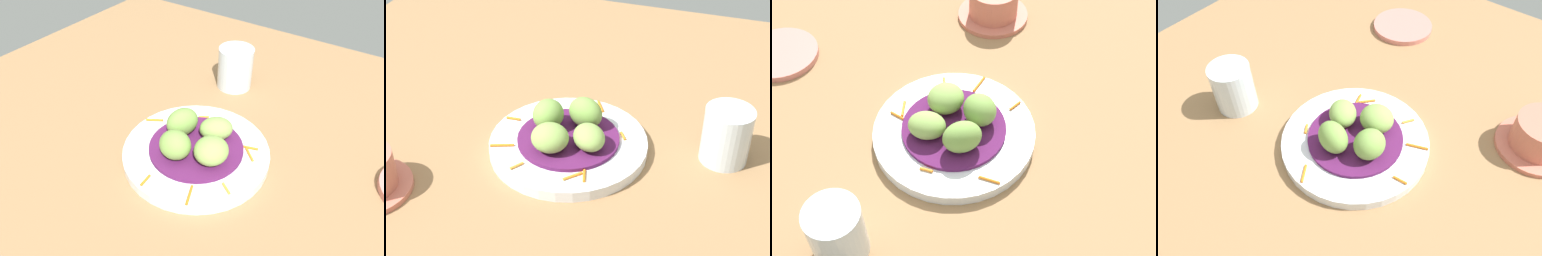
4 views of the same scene
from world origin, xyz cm
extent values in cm
cube|color=#936D47|center=(0.00, 0.00, 1.00)|extent=(110.00, 110.00, 2.00)
cylinder|color=silver|center=(-1.37, -3.13, 2.86)|extent=(23.44, 23.44, 1.71)
cylinder|color=#51194C|center=(-1.37, -3.13, 4.01)|extent=(15.08, 15.08, 0.59)
cylinder|color=orange|center=(-8.60, -8.01, 3.91)|extent=(2.39, 1.07, 0.40)
cylinder|color=orange|center=(-9.61, 1.53, 3.91)|extent=(1.98, 1.51, 0.40)
cylinder|color=orange|center=(-5.98, 5.47, 3.91)|extent=(1.61, 3.38, 0.40)
cylinder|color=orange|center=(8.59, -5.02, 3.91)|extent=(2.80, 1.89, 0.40)
cylinder|color=orange|center=(0.86, 6.77, 3.91)|extent=(0.57, 2.26, 0.40)
cylinder|color=orange|center=(1.97, -10.57, 3.91)|extent=(1.77, 1.35, 0.40)
cylinder|color=orange|center=(-9.17, -6.53, 3.91)|extent=(2.39, 2.25, 0.40)
ellipsoid|color=#84A851|center=(-5.02, -1.70, 6.32)|extent=(5.57, 5.81, 4.04)
ellipsoid|color=#84A851|center=(-2.80, -6.78, 6.06)|extent=(6.92, 6.83, 3.52)
ellipsoid|color=#759E47|center=(2.28, -4.56, 6.62)|extent=(5.76, 6.59, 4.63)
ellipsoid|color=#759E47|center=(0.06, 0.52, 6.60)|extent=(5.39, 4.97, 4.60)
cylinder|color=silver|center=(3.91, -25.15, 6.19)|extent=(6.92, 6.92, 8.37)
camera|label=1|loc=(-24.97, 32.71, 43.47)|focal=34.18mm
camera|label=2|loc=(-63.54, -26.12, 52.81)|focal=52.20mm
camera|label=3|loc=(38.41, -33.66, 63.47)|focal=50.63mm
camera|label=4|loc=(29.61, 19.99, 51.20)|focal=36.16mm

